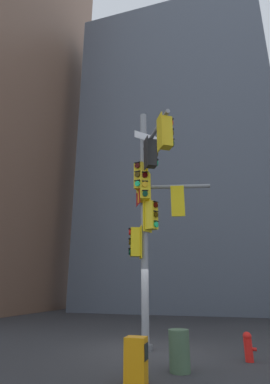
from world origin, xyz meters
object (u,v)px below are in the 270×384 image
at_px(trash_bin, 179,351).
at_px(fire_hydrant, 248,346).
at_px(newspaper_box, 136,361).
at_px(signal_pole_assembly, 150,199).

bearing_deg(trash_bin, fire_hydrant, 43.02).
distance_m(fire_hydrant, newspaper_box, 3.65).
xyz_separation_m(signal_pole_assembly, trash_bin, (1.12, -1.90, -4.44)).
relative_size(signal_pole_assembly, newspaper_box, 9.40).
xyz_separation_m(fire_hydrant, trash_bin, (-1.65, -1.54, 0.07)).
relative_size(fire_hydrant, trash_bin, 0.80).
distance_m(signal_pole_assembly, fire_hydrant, 5.31).
relative_size(signal_pole_assembly, fire_hydrant, 11.47).
bearing_deg(newspaper_box, fire_hydrant, 49.26).
bearing_deg(fire_hydrant, newspaper_box, -130.74).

